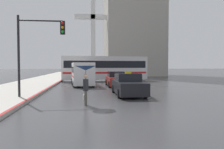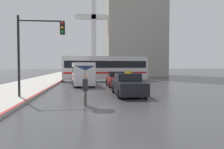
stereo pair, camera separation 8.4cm
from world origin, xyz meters
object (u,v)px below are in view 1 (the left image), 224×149
object	(u,v)px
taxi	(128,85)
traffic_light	(38,42)
sedan_red	(116,79)
ambulance_van	(82,73)
pedestrian_with_umbrella	(86,73)
city_bus	(104,67)
monument_cross	(93,30)

from	to	relation	value
taxi	traffic_light	xyz separation A→B (m)	(-5.78, -1.34, 2.80)
taxi	sedan_red	size ratio (longest dim) A/B	1.00
sedan_red	ambulance_van	size ratio (longest dim) A/B	0.80
pedestrian_with_umbrella	sedan_red	bearing A→B (deg)	-21.53
pedestrian_with_umbrella	taxi	bearing A→B (deg)	-43.21
pedestrian_with_umbrella	traffic_light	size ratio (longest dim) A/B	0.40
sedan_red	ambulance_van	bearing A→B (deg)	-19.59
ambulance_van	pedestrian_with_umbrella	bearing A→B (deg)	86.40
taxi	city_bus	world-z (taller)	city_bus
traffic_light	monument_cross	world-z (taller)	monument_cross
sedan_red	pedestrian_with_umbrella	distance (m)	11.01
pedestrian_with_umbrella	monument_cross	distance (m)	33.18
pedestrian_with_umbrella	monument_cross	world-z (taller)	monument_cross
taxi	ambulance_van	world-z (taller)	ambulance_van
sedan_red	traffic_light	bearing A→B (deg)	53.94
taxi	ambulance_van	bearing A→B (deg)	-67.44
traffic_light	city_bus	bearing A→B (deg)	71.17
pedestrian_with_umbrella	city_bus	bearing A→B (deg)	-13.19
taxi	city_bus	xyz separation A→B (m)	(-0.46, 14.26, 1.13)
traffic_light	monument_cross	xyz separation A→B (m)	(4.26, 29.85, 5.70)
city_bus	pedestrian_with_umbrella	bearing A→B (deg)	-13.63
ambulance_van	pedestrian_with_umbrella	world-z (taller)	ambulance_van
ambulance_van	pedestrian_with_umbrella	xyz separation A→B (m)	(0.38, -11.76, 0.37)
taxi	pedestrian_with_umbrella	bearing A→B (deg)	52.17
sedan_red	monument_cross	bearing A→B (deg)	-85.70
sedan_red	monument_cross	xyz separation A→B (m)	(-1.64, 21.75, 8.52)
sedan_red	city_bus	xyz separation A→B (m)	(-0.58, 7.50, 1.15)
traffic_light	ambulance_van	bearing A→B (deg)	75.21
city_bus	pedestrian_with_umbrella	xyz separation A→B (m)	(-2.47, -18.03, -0.15)
ambulance_van	monument_cross	size ratio (longest dim) A/B	0.36
sedan_red	ambulance_van	xyz separation A→B (m)	(-3.43, 1.22, 0.64)
sedan_red	traffic_light	world-z (taller)	traffic_light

